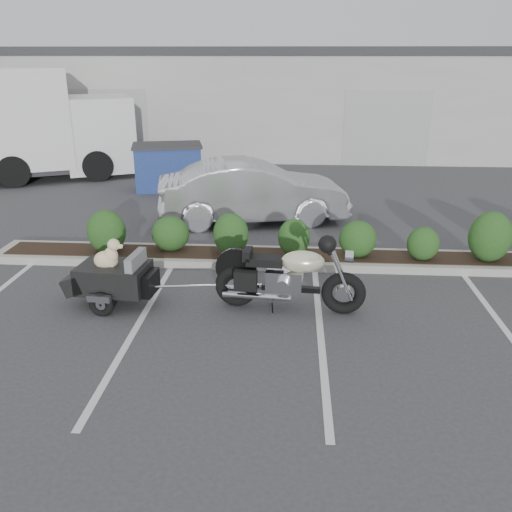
# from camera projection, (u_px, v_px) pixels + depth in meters

# --- Properties ---
(ground) EXTENTS (90.00, 90.00, 0.00)m
(ground) POSITION_uv_depth(u_px,v_px,m) (242.00, 312.00, 8.47)
(ground) COLOR #38383A
(ground) RESTS_ON ground
(planter_kerb) EXTENTS (12.00, 1.00, 0.15)m
(planter_kerb) POSITION_uv_depth(u_px,v_px,m) (304.00, 259.00, 10.43)
(planter_kerb) COLOR #9E9E93
(planter_kerb) RESTS_ON ground
(building) EXTENTS (26.00, 10.00, 4.00)m
(building) POSITION_uv_depth(u_px,v_px,m) (277.00, 97.00, 23.64)
(building) COLOR #9EA099
(building) RESTS_ON ground
(motorcycle) EXTENTS (2.37, 0.83, 1.36)m
(motorcycle) POSITION_uv_depth(u_px,v_px,m) (289.00, 278.00, 8.35)
(motorcycle) COLOR black
(motorcycle) RESTS_ON ground
(pet_trailer) EXTENTS (1.90, 1.07, 1.13)m
(pet_trailer) POSITION_uv_depth(u_px,v_px,m) (113.00, 276.00, 8.57)
(pet_trailer) COLOR black
(pet_trailer) RESTS_ON ground
(sedan) EXTENTS (4.64, 2.42, 1.46)m
(sedan) POSITION_uv_depth(u_px,v_px,m) (253.00, 192.00, 12.75)
(sedan) COLOR silver
(sedan) RESTS_ON ground
(dumpster) EXTENTS (2.24, 1.77, 1.31)m
(dumpster) POSITION_uv_depth(u_px,v_px,m) (168.00, 166.00, 15.93)
(dumpster) COLOR navy
(dumpster) RESTS_ON ground
(delivery_truck) EXTENTS (7.70, 5.19, 3.39)m
(delivery_truck) POSITION_uv_depth(u_px,v_px,m) (15.00, 127.00, 16.82)
(delivery_truck) COLOR silver
(delivery_truck) RESTS_ON ground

